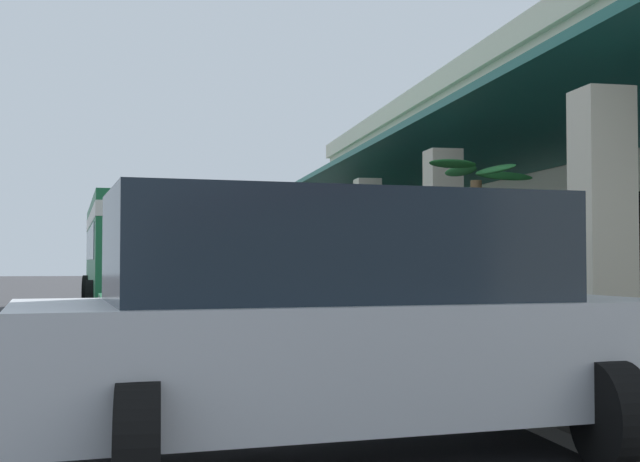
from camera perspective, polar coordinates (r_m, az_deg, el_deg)
name	(u,v)px	position (r m, az deg, el deg)	size (l,w,h in m)	color
ground	(451,311)	(24.91, 8.89, -5.37)	(120.00, 120.00, 0.00)	#2D2D30
curb_strip	(289,315)	(21.90, -2.09, -5.71)	(37.67, 0.50, 0.12)	#9E998E
plaza_building	(626,193)	(25.29, 20.00, 2.41)	(31.70, 14.05, 6.73)	beige
transit_bus	(136,247)	(25.00, -12.39, -1.09)	(11.40, 3.60, 3.34)	#196638
parked_suv_silver	(341,320)	(6.38, 1.40, -6.08)	(3.09, 5.00, 1.97)	#B2B5BA
parked_sedan_green	(236,305)	(13.77, -5.72, -4.99)	(2.69, 4.54, 1.47)	#195933
pedestrian	(135,289)	(17.02, -12.43, -3.86)	(0.53, 0.63, 1.63)	navy
potted_palm	(477,309)	(12.14, 10.61, -5.21)	(2.01, 1.81, 2.90)	gray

